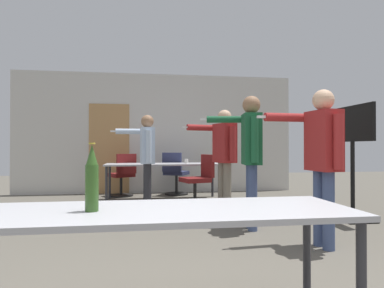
% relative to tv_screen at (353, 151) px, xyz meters
% --- Properties ---
extents(back_wall, '(6.46, 0.12, 2.77)m').
position_rel_tv_screen_xyz_m(back_wall, '(-2.71, 3.46, 0.37)').
color(back_wall, beige).
rests_on(back_wall, ground_plane).
extents(conference_table_near, '(2.02, 0.68, 0.73)m').
position_rel_tv_screen_xyz_m(conference_table_near, '(-2.93, -2.77, -0.34)').
color(conference_table_near, '#A8A8AD').
rests_on(conference_table_near, ground_plane).
extents(conference_table_far, '(2.27, 0.77, 0.73)m').
position_rel_tv_screen_xyz_m(conference_table_far, '(-2.62, 2.28, -0.33)').
color(conference_table_far, '#A8A8AD').
rests_on(conference_table_far, ground_plane).
extents(tv_screen, '(0.44, 0.96, 1.67)m').
position_rel_tv_screen_xyz_m(tv_screen, '(0.00, 0.00, 0.00)').
color(tv_screen, black).
rests_on(tv_screen, ground_plane).
extents(person_near_casual, '(0.86, 0.60, 1.67)m').
position_rel_tv_screen_xyz_m(person_near_casual, '(-1.72, 0.84, 0.00)').
color(person_near_casual, slate).
rests_on(person_near_casual, ground_plane).
extents(person_right_polo, '(0.79, 0.58, 1.67)m').
position_rel_tv_screen_xyz_m(person_right_polo, '(-1.16, -1.22, 0.01)').
color(person_right_polo, '#3D4C75').
rests_on(person_right_polo, ground_plane).
extents(person_center_tall, '(0.75, 0.64, 1.72)m').
position_rel_tv_screen_xyz_m(person_center_tall, '(-1.66, -0.33, 0.05)').
color(person_center_tall, '#3D4C75').
rests_on(person_center_tall, ground_plane).
extents(person_far_watching, '(0.76, 0.59, 1.61)m').
position_rel_tv_screen_xyz_m(person_far_watching, '(-2.96, 1.30, -0.03)').
color(person_far_watching, '#28282D').
rests_on(person_far_watching, ground_plane).
extents(office_chair_mid_tucked, '(0.64, 0.67, 0.94)m').
position_rel_tv_screen_xyz_m(office_chair_mid_tucked, '(-2.31, 2.98, -0.56)').
color(office_chair_mid_tucked, black).
rests_on(office_chair_mid_tucked, ground_plane).
extents(office_chair_side_rolled, '(0.64, 0.67, 0.92)m').
position_rel_tv_screen_xyz_m(office_chair_side_rolled, '(-3.45, 2.89, -0.58)').
color(office_chair_side_rolled, black).
rests_on(office_chair_side_rolled, ground_plane).
extents(office_chair_near_pushed, '(0.63, 0.58, 0.92)m').
position_rel_tv_screen_xyz_m(office_chair_near_pushed, '(-2.01, 1.61, -0.58)').
color(office_chair_near_pushed, black).
rests_on(office_chair_near_pushed, ground_plane).
extents(beer_bottle, '(0.07, 0.07, 0.35)m').
position_rel_tv_screen_xyz_m(beer_bottle, '(-3.30, -2.78, -0.11)').
color(beer_bottle, '#2D511E').
rests_on(beer_bottle, conference_table_near).
extents(drink_cup, '(0.07, 0.07, 0.09)m').
position_rel_tv_screen_xyz_m(drink_cup, '(-2.14, 2.33, -0.23)').
color(drink_cup, silver).
rests_on(drink_cup, conference_table_far).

